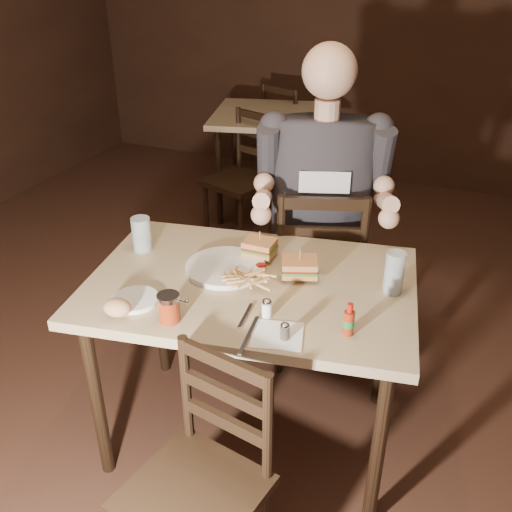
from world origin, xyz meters
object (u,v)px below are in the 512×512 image
at_px(chair_far, 317,272).
at_px(chair_near, 193,494).
at_px(syrup_dispenser, 169,308).
at_px(diner, 324,171).
at_px(bg_table, 269,125).
at_px(dinner_plate, 225,268).
at_px(glass_right, 394,273).
at_px(main_table, 251,299).
at_px(bg_chair_near, 239,181).
at_px(hot_sauce, 349,319).
at_px(glass_left, 142,234).
at_px(bg_chair_far, 292,136).
at_px(side_plate, 135,301).

xyz_separation_m(chair_far, chair_near, (0.02, -1.31, -0.06)).
bearing_deg(syrup_dispenser, diner, 65.92).
relative_size(bg_table, chair_far, 1.03).
xyz_separation_m(dinner_plate, glass_right, (0.62, 0.09, 0.07)).
height_order(main_table, diner, diner).
relative_size(chair_far, bg_chair_near, 1.09).
height_order(chair_far, glass_right, chair_far).
xyz_separation_m(dinner_plate, hot_sauce, (0.54, -0.21, 0.05)).
height_order(bg_table, bg_chair_near, bg_chair_near).
relative_size(bg_chair_near, glass_left, 6.19).
bearing_deg(bg_table, bg_chair_far, 90.00).
relative_size(bg_table, bg_chair_far, 1.11).
bearing_deg(bg_table, glass_right, -58.15).
distance_m(diner, syrup_dispenser, 0.98).
bearing_deg(chair_far, bg_chair_far, -86.45).
bearing_deg(dinner_plate, syrup_dispenser, -94.40).
height_order(chair_far, glass_left, chair_far).
bearing_deg(hot_sauce, bg_table, 116.96).
height_order(chair_near, bg_chair_far, bg_chair_far).
relative_size(chair_near, syrup_dispenser, 8.32).
bearing_deg(dinner_plate, hot_sauce, -21.76).
bearing_deg(hot_sauce, syrup_dispenser, -164.67).
bearing_deg(chair_far, diner, 90.00).
bearing_deg(chair_far, side_plate, 48.63).
relative_size(bg_table, diner, 0.94).
bearing_deg(side_plate, dinner_plate, 58.74).
bearing_deg(diner, glass_right, -68.03).
distance_m(bg_table, glass_right, 2.48).
bearing_deg(hot_sauce, main_table, 156.72).
bearing_deg(diner, hot_sauce, -86.10).
bearing_deg(side_plate, diner, 65.45).
distance_m(bg_table, dinner_plate, 2.30).
xyz_separation_m(bg_chair_far, bg_chair_near, (0.00, -1.10, -0.00)).
bearing_deg(bg_table, chair_near, -72.65).
bearing_deg(side_plate, chair_far, 67.54).
height_order(chair_near, side_plate, chair_near).
xyz_separation_m(main_table, hot_sauce, (0.41, -0.18, 0.14)).
bearing_deg(chair_near, side_plate, 148.15).
relative_size(bg_chair_near, syrup_dispenser, 8.82).
bearing_deg(bg_chair_far, syrup_dispenser, 121.09).
relative_size(bg_table, glass_right, 6.12).
bearing_deg(bg_chair_near, glass_right, -31.71).
distance_m(chair_far, chair_near, 1.31).
bearing_deg(syrup_dispenser, side_plate, 154.06).
xyz_separation_m(chair_far, hot_sauce, (0.34, -0.83, 0.35)).
distance_m(bg_table, chair_far, 1.82).
relative_size(chair_far, glass_right, 5.97).
xyz_separation_m(bg_table, dinner_plate, (0.69, -2.19, 0.10)).
relative_size(main_table, chair_near, 1.59).
distance_m(dinner_plate, glass_right, 0.63).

